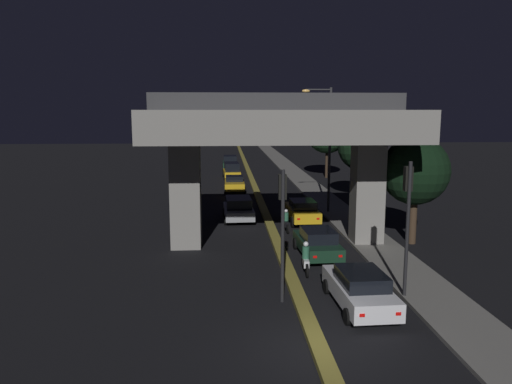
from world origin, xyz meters
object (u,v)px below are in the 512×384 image
object	(u,v)px
car_silver_lead_oncoming	(238,208)
motorcycle_black_filtering_mid	(286,222)
motorcycle_white_filtering_near	(306,260)
car_taxi_yellow_third_oncoming	(232,170)
car_taxi_yellow_second_oncoming	(234,184)
traffic_light_left_of_median	(283,212)
car_dark_green_second	(318,242)
traffic_light_right_of_median	(408,206)
pedestrian_on_sidewalk	(381,225)
car_taxi_yellow_third	(302,211)
car_white_lead	(360,288)
car_dark_green_fourth_oncoming	(230,162)
street_lamp	(326,141)

from	to	relation	value
car_silver_lead_oncoming	motorcycle_black_filtering_mid	distance (m)	4.33
motorcycle_white_filtering_near	motorcycle_black_filtering_mid	world-z (taller)	motorcycle_white_filtering_near
car_taxi_yellow_third_oncoming	motorcycle_black_filtering_mid	bearing A→B (deg)	4.06
car_taxi_yellow_second_oncoming	car_taxi_yellow_third_oncoming	world-z (taller)	car_taxi_yellow_third_oncoming
car_silver_lead_oncoming	car_taxi_yellow_third_oncoming	size ratio (longest dim) A/B	1.02
traffic_light_left_of_median	car_dark_green_second	bearing A→B (deg)	66.92
traffic_light_right_of_median	pedestrian_on_sidewalk	xyz separation A→B (m)	(1.70, 8.39, -2.69)
car_taxi_yellow_third	car_taxi_yellow_third_oncoming	bearing A→B (deg)	9.78
car_silver_lead_oncoming	motorcycle_white_filtering_near	world-z (taller)	car_silver_lead_oncoming
car_white_lead	car_taxi_yellow_second_oncoming	bearing A→B (deg)	6.25
car_silver_lead_oncoming	car_dark_green_fourth_oncoming	distance (m)	29.63
traffic_light_right_of_median	car_silver_lead_oncoming	xyz separation A→B (m)	(-6.10, 14.59, -2.87)
car_taxi_yellow_third	car_taxi_yellow_third_oncoming	xyz separation A→B (m)	(-4.33, 22.11, 0.13)
traffic_light_left_of_median	car_silver_lead_oncoming	bearing A→B (deg)	94.99
car_dark_green_fourth_oncoming	motorcycle_white_filtering_near	xyz separation A→B (m)	(2.96, -40.93, -0.27)
traffic_light_right_of_median	car_taxi_yellow_third	distance (m)	14.06
car_dark_green_second	car_taxi_yellow_third	bearing A→B (deg)	-5.75
car_silver_lead_oncoming	motorcycle_black_filtering_mid	size ratio (longest dim) A/B	2.19
street_lamp	car_taxi_yellow_second_oncoming	distance (m)	12.84
car_dark_green_fourth_oncoming	car_dark_green_second	bearing A→B (deg)	5.36
street_lamp	pedestrian_on_sidewalk	xyz separation A→B (m)	(1.53, -8.09, -4.20)
car_dark_green_fourth_oncoming	motorcycle_white_filtering_near	size ratio (longest dim) A/B	2.19
car_dark_green_second	car_taxi_yellow_second_oncoming	world-z (taller)	car_dark_green_second
street_lamp	car_dark_green_fourth_oncoming	size ratio (longest dim) A/B	2.06
car_silver_lead_oncoming	car_taxi_yellow_second_oncoming	xyz separation A→B (m)	(-0.03, 12.16, -0.08)
traffic_light_right_of_median	motorcycle_black_filtering_mid	xyz separation A→B (m)	(-3.28, 11.31, -3.09)
car_silver_lead_oncoming	car_taxi_yellow_second_oncoming	distance (m)	12.16
car_taxi_yellow_third	car_taxi_yellow_third_oncoming	distance (m)	22.53
street_lamp	motorcycle_white_filtering_near	bearing A→B (deg)	-104.96
car_taxi_yellow_third	pedestrian_on_sidewalk	distance (m)	6.37
traffic_light_left_of_median	car_taxi_yellow_second_oncoming	xyz separation A→B (m)	(-1.30, 26.74, -2.77)
traffic_light_right_of_median	motorcycle_black_filtering_mid	bearing A→B (deg)	106.18
car_taxi_yellow_third	car_taxi_yellow_second_oncoming	world-z (taller)	car_taxi_yellow_third
car_dark_green_second	car_silver_lead_oncoming	bearing A→B (deg)	20.60
car_taxi_yellow_second_oncoming	motorcycle_black_filtering_mid	world-z (taller)	car_taxi_yellow_second_oncoming
motorcycle_white_filtering_near	motorcycle_black_filtering_mid	bearing A→B (deg)	2.91
car_white_lead	motorcycle_white_filtering_near	size ratio (longest dim) A/B	2.34
traffic_light_right_of_median	car_taxi_yellow_third	world-z (taller)	traffic_light_right_of_median
traffic_light_left_of_median	car_taxi_yellow_third_oncoming	world-z (taller)	traffic_light_left_of_median
car_dark_green_second	car_taxi_yellow_second_oncoming	size ratio (longest dim) A/B	1.04
car_taxi_yellow_second_oncoming	car_taxi_yellow_third	bearing A→B (deg)	17.93
street_lamp	car_taxi_yellow_second_oncoming	bearing A→B (deg)	121.51
car_dark_green_second	car_dark_green_fourth_oncoming	world-z (taller)	car_dark_green_fourth_oncoming
car_white_lead	pedestrian_on_sidewalk	size ratio (longest dim) A/B	2.72
street_lamp	motorcycle_black_filtering_mid	size ratio (longest dim) A/B	4.61
car_taxi_yellow_second_oncoming	pedestrian_on_sidewalk	size ratio (longest dim) A/B	2.49
car_taxi_yellow_third_oncoming	motorcycle_white_filtering_near	xyz separation A→B (m)	(2.88, -32.46, -0.30)
car_dark_green_second	motorcycle_black_filtering_mid	xyz separation A→B (m)	(-0.93, 5.50, -0.14)
traffic_light_right_of_median	street_lamp	world-z (taller)	street_lamp
street_lamp	motorcycle_black_filtering_mid	xyz separation A→B (m)	(-3.45, -5.17, -4.60)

